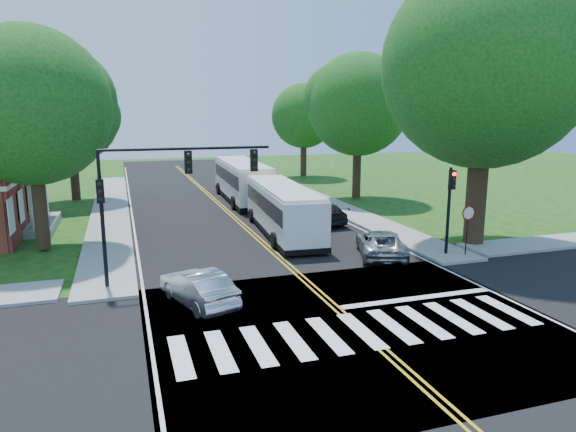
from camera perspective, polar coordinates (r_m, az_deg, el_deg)
name	(u,v)px	position (r m, az deg, el deg)	size (l,w,h in m)	color
ground	(355,325)	(18.27, 7.44, -11.92)	(140.00, 140.00, 0.00)	#124010
road	(239,222)	(34.65, -5.43, -0.66)	(14.00, 96.00, 0.01)	black
cross_road	(355,325)	(18.26, 7.44, -11.91)	(60.00, 12.00, 0.01)	black
center_line	(227,211)	(38.49, -6.75, 0.54)	(0.36, 70.00, 0.01)	gold
edge_line_w	(132,217)	(37.78, -16.91, -0.08)	(0.12, 70.00, 0.01)	silver
edge_line_e	(313,206)	(40.34, 2.76, 1.11)	(0.12, 70.00, 0.01)	silver
crosswalk	(361,330)	(17.85, 8.14, -12.46)	(12.60, 3.00, 0.01)	silver
stop_bar	(418,298)	(21.17, 14.23, -8.81)	(6.60, 0.40, 0.01)	silver
sidewalk_nw	(110,210)	(40.73, -19.13, 0.67)	(2.60, 40.00, 0.15)	gray
sidewalk_ne	(317,198)	(43.62, 3.20, 1.96)	(2.60, 40.00, 0.15)	gray
tree_ne_big	(486,65)	(29.60, 21.11, 15.34)	(10.80, 10.80, 14.91)	black
tree_west_near	(30,106)	(29.38, -26.70, 10.84)	(8.00, 8.00, 11.40)	black
tree_west_far	(70,116)	(45.23, -23.10, 10.23)	(7.60, 7.60, 10.67)	black
tree_east_mid	(358,105)	(43.41, 7.84, 12.14)	(8.40, 8.40, 11.93)	black
tree_east_far	(304,116)	(58.56, 1.76, 11.04)	(7.20, 7.20, 10.34)	black
signal_nw	(160,183)	(21.75, -13.99, 3.60)	(7.15, 0.46, 5.66)	black
signal_ne	(450,199)	(26.90, 17.55, 1.79)	(0.30, 0.46, 4.40)	black
stop_sign	(468,218)	(27.17, 19.37, -0.23)	(0.76, 0.08, 2.53)	black
bus_lead	(282,208)	(30.94, -0.64, 0.87)	(3.35, 11.48, 2.93)	silver
bus_follow	(242,180)	(42.87, -5.14, 3.99)	(3.41, 12.64, 3.25)	silver
hatchback	(198,287)	(19.98, -9.96, -7.78)	(1.45, 4.15, 1.37)	silver
suv	(381,243)	(26.64, 10.26, -2.97)	(2.21, 4.79, 1.33)	#ADAFB5
dark_sedan	(322,213)	(34.14, 3.80, 0.37)	(1.91, 4.69, 1.36)	black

